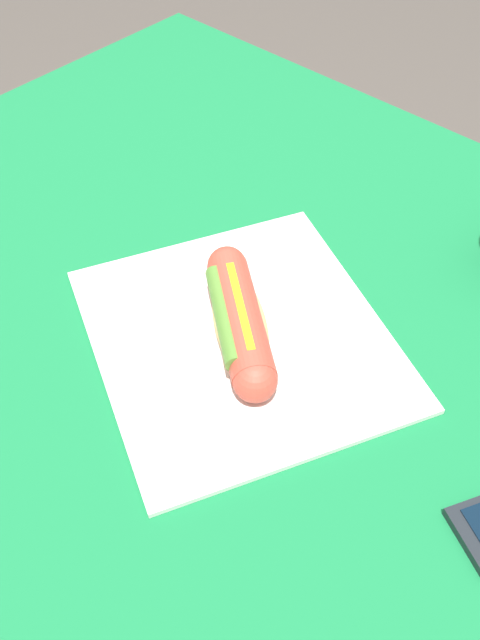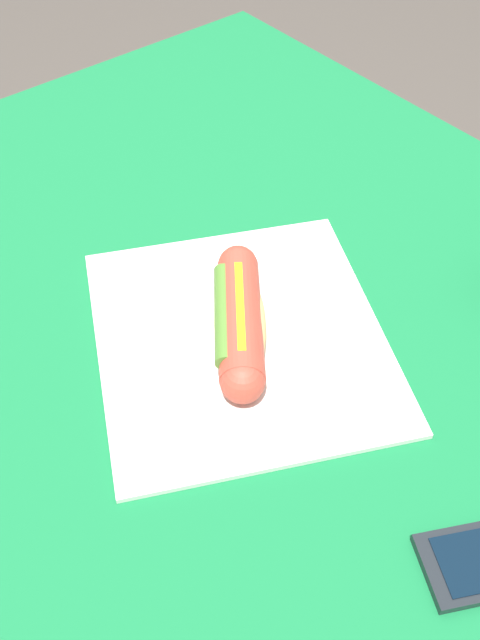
{
  "view_description": "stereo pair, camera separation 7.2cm",
  "coord_description": "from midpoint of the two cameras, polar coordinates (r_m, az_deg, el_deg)",
  "views": [
    {
      "loc": [
        -0.36,
        0.38,
        1.33
      ],
      "look_at": [
        -0.03,
        0.03,
        0.8
      ],
      "focal_mm": 39.83,
      "sensor_mm": 36.0,
      "label": 1
    },
    {
      "loc": [
        -0.41,
        0.33,
        1.33
      ],
      "look_at": [
        -0.03,
        0.03,
        0.8
      ],
      "focal_mm": 39.83,
      "sensor_mm": 36.0,
      "label": 2
    }
  ],
  "objects": [
    {
      "name": "paper_wrapper",
      "position": [
        0.74,
        2.78,
        -1.56
      ],
      "size": [
        0.41,
        0.4,
        0.01
      ],
      "primitive_type": "cube",
      "rotation": [
        0.0,
        0.0,
        -0.45
      ],
      "color": "silver",
      "rests_on": "dining_table"
    },
    {
      "name": "ground_plane",
      "position": [
        1.43,
        1.54,
        -20.71
      ],
      "size": [
        6.0,
        6.0,
        0.0
      ],
      "primitive_type": "plane",
      "color": "#47423D",
      "rests_on": "ground"
    },
    {
      "name": "hot_dog",
      "position": [
        0.72,
        2.78,
        -0.15
      ],
      "size": [
        0.17,
        0.14,
        0.05
      ],
      "color": "#E5BC75",
      "rests_on": "paper_wrapper"
    },
    {
      "name": "dining_table",
      "position": [
        0.87,
        2.36,
        -5.39
      ],
      "size": [
        1.12,
        0.92,
        0.77
      ],
      "color": "brown",
      "rests_on": "ground"
    }
  ]
}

